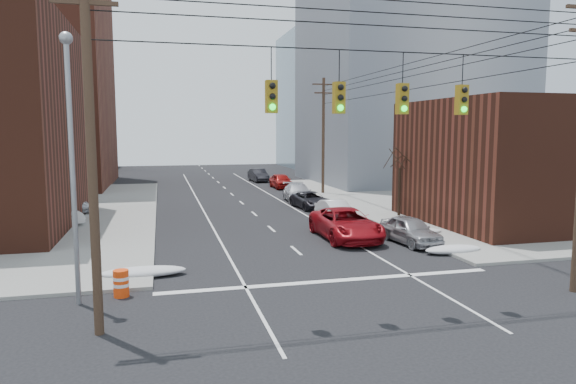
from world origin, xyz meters
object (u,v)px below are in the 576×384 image
red_pickup (346,224)px  lot_car_d (6,210)px  parked_car_f (258,175)px  parked_car_b (336,211)px  lot_car_b (56,205)px  lot_car_a (46,216)px  parked_car_c (311,200)px  parked_car_a (410,230)px  parked_car_e (281,181)px  parked_car_d (298,193)px  construction_barrel (121,283)px

red_pickup → lot_car_d: red_pickup is taller
red_pickup → parked_car_f: bearing=88.0°
parked_car_b → lot_car_b: lot_car_b is taller
lot_car_a → red_pickup: bearing=-133.2°
parked_car_c → lot_car_b: lot_car_b is taller
red_pickup → parked_car_a: red_pickup is taller
parked_car_c → parked_car_e: (1.00, 14.45, 0.13)m
parked_car_c → parked_car_f: size_ratio=1.01×
parked_car_a → parked_car_d: parked_car_d is taller
parked_car_f → lot_car_b: 28.53m
parked_car_c → parked_car_f: parked_car_f is taller
parked_car_f → lot_car_d: (-21.33, -23.80, 0.14)m
lot_car_a → parked_car_e: bearing=-66.3°
parked_car_a → parked_car_f: 35.77m
parked_car_e → lot_car_b: parked_car_e is taller
parked_car_a → parked_car_b: size_ratio=1.04×
parked_car_d → lot_car_d: 22.00m
parked_car_d → parked_car_c: bearing=-84.9°
parked_car_b → lot_car_a: lot_car_a is taller
parked_car_a → construction_barrel: size_ratio=4.35×
parked_car_d → parked_car_f: 18.39m
lot_car_d → parked_car_d: bearing=-69.7°
parked_car_b → parked_car_d: parked_car_d is taller
parked_car_d → lot_car_d: lot_car_d is taller
lot_car_b → parked_car_e: bearing=-56.8°
parked_car_b → parked_car_c: parked_car_b is taller
parked_car_a → parked_car_f: size_ratio=0.94×
parked_car_c → parked_car_a: bearing=-88.6°
parked_car_f → lot_car_d: lot_car_d is taller
parked_car_b → parked_car_e: size_ratio=0.91×
construction_barrel → lot_car_b: bearing=106.3°
parked_car_b → parked_car_d: size_ratio=0.80×
parked_car_a → lot_car_b: 24.78m
red_pickup → parked_car_c: (1.36, 11.50, -0.20)m
parked_car_b → parked_car_e: parked_car_e is taller
parked_car_c → lot_car_b: (-18.71, 0.74, 0.17)m
parked_car_d → lot_car_a: (-18.29, -8.41, 0.09)m
parked_car_b → parked_car_e: 20.34m
parked_car_b → parked_car_d: (0.00, 9.75, 0.07)m
parked_car_d → lot_car_d: (-21.33, -5.41, 0.14)m
parked_car_c → red_pickup: bearing=-102.1°
parked_car_e → lot_car_a: bearing=-136.6°
red_pickup → construction_barrel: bearing=-146.5°
red_pickup → parked_car_c: bearing=83.5°
parked_car_e → construction_barrel: 36.29m
parked_car_d → parked_car_f: bearing=95.1°
lot_car_a → parked_car_f: bearing=-55.1°
red_pickup → parked_car_b: bearing=76.7°
lot_car_a → construction_barrel: size_ratio=4.29×
lot_car_a → construction_barrel: (5.38, -14.55, -0.34)m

